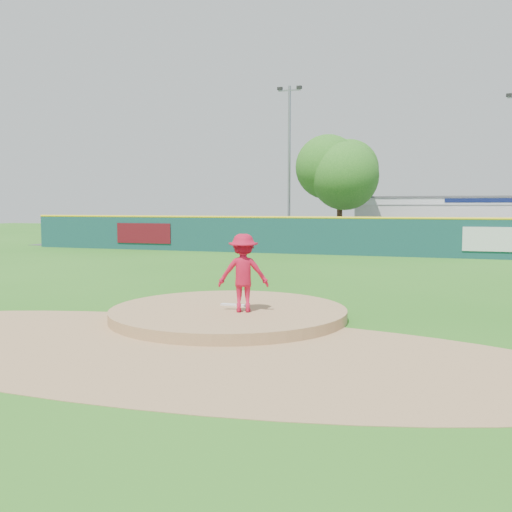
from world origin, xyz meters
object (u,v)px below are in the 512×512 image
(deciduous_tree, at_px, (340,176))
(light_pole_left, at_px, (289,157))
(pool_building_grp, at_px, (466,219))
(pitcher, at_px, (243,273))
(van, at_px, (467,237))
(playground_slide, at_px, (150,232))

(deciduous_tree, height_order, light_pole_left, light_pole_left)
(pool_building_grp, bearing_deg, deciduous_tree, -138.84)
(pitcher, height_order, van, pitcher)
(pool_building_grp, bearing_deg, light_pole_left, -157.40)
(playground_slide, relative_size, light_pole_left, 0.27)
(van, bearing_deg, playground_slide, 94.03)
(playground_slide, xyz_separation_m, deciduous_tree, (13.07, 1.74, 3.73))
(deciduous_tree, bearing_deg, van, 5.36)
(light_pole_left, bearing_deg, pitcher, -76.64)
(van, bearing_deg, pitcher, 165.57)
(deciduous_tree, bearing_deg, playground_slide, -172.39)
(pitcher, height_order, playground_slide, pitcher)
(pitcher, xyz_separation_m, deciduous_tree, (-2.49, 25.34, 3.43))
(pool_building_grp, xyz_separation_m, deciduous_tree, (-8.00, -6.99, 2.89))
(van, xyz_separation_m, playground_slide, (-20.96, -2.49, 0.10))
(pool_building_grp, distance_m, deciduous_tree, 11.01)
(van, height_order, deciduous_tree, deciduous_tree)
(pitcher, xyz_separation_m, pool_building_grp, (5.51, 32.33, 0.54))
(pitcher, relative_size, playground_slide, 0.60)
(pool_building_grp, distance_m, light_pole_left, 13.72)
(pitcher, xyz_separation_m, van, (5.40, 26.08, -0.41))
(pitcher, bearing_deg, pool_building_grp, -117.64)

